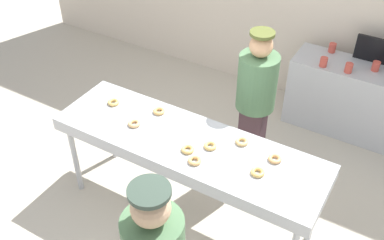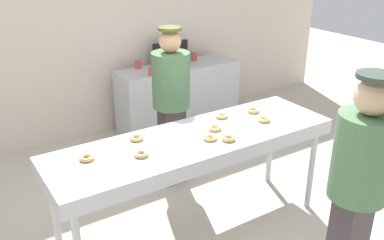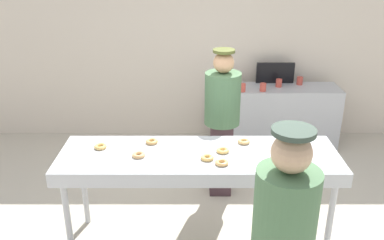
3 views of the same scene
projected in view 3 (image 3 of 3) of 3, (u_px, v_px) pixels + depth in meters
ground_plane at (200, 240)px, 3.99m from camera, size 16.00×16.00×0.00m
back_wall at (198, 36)px, 5.78m from camera, size 8.00×0.12×2.93m
fryer_conveyor at (200, 161)px, 3.66m from camera, size 2.47×0.73×0.94m
glazed_donut_0 at (282, 144)px, 3.76m from camera, size 0.15×0.15×0.03m
glazed_donut_1 at (153, 141)px, 3.82m from camera, size 0.14×0.14×0.03m
glazed_donut_2 at (102, 146)px, 3.72m from camera, size 0.13×0.13×0.03m
glazed_donut_3 at (223, 163)px, 3.44m from camera, size 0.12×0.12×0.03m
glazed_donut_4 at (280, 155)px, 3.56m from camera, size 0.16×0.16×0.03m
glazed_donut_5 at (224, 150)px, 3.65m from camera, size 0.15×0.15×0.03m
glazed_donut_6 at (209, 158)px, 3.52m from camera, size 0.15×0.15×0.03m
glazed_donut_7 at (245, 141)px, 3.81m from camera, size 0.12×0.12×0.03m
glazed_donut_8 at (140, 155)px, 3.57m from camera, size 0.16×0.16×0.03m
worker_baker at (224, 114)px, 4.39m from camera, size 0.38×0.38×1.67m
customer_waiting at (284, 236)px, 2.49m from camera, size 0.38×0.38×1.71m
prep_counter at (276, 117)px, 5.76m from camera, size 1.70×0.51×0.86m
paper_cup_0 at (240, 80)px, 5.74m from camera, size 0.08×0.08×0.11m
paper_cup_1 at (244, 88)px, 5.41m from camera, size 0.08×0.08×0.11m
paper_cup_2 at (301, 81)px, 5.69m from camera, size 0.08×0.08×0.11m
paper_cup_3 at (280, 83)px, 5.59m from camera, size 0.08×0.08×0.11m
paper_cup_4 at (265, 87)px, 5.42m from camera, size 0.08×0.08×0.11m
menu_display at (277, 73)px, 5.73m from camera, size 0.53×0.04×0.29m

